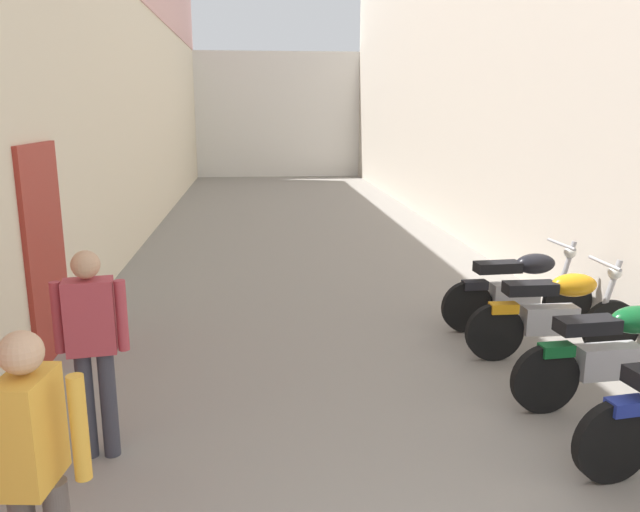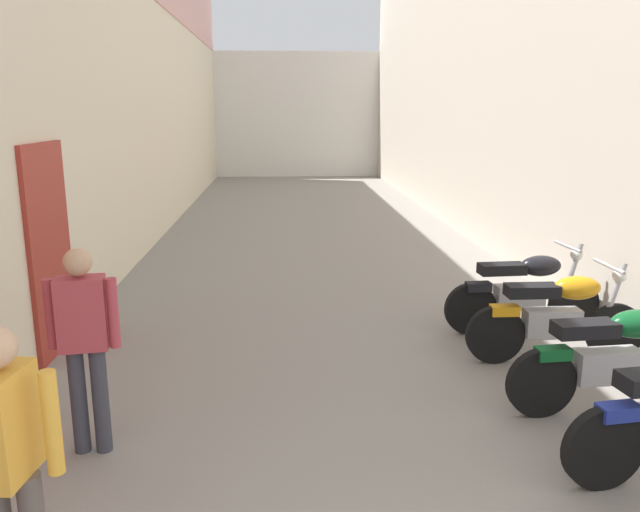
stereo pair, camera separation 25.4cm
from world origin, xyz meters
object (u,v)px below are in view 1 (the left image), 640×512
(motorcycle_third, at_px, (615,352))
(pedestrian_by_doorway, at_px, (34,464))
(motorcycle_fifth, at_px, (520,288))
(pedestrian_mid_alley, at_px, (92,340))
(motorcycle_fourth, at_px, (555,312))

(motorcycle_third, height_order, pedestrian_by_doorway, pedestrian_by_doorway)
(motorcycle_fifth, height_order, pedestrian_by_doorway, pedestrian_by_doorway)
(motorcycle_fifth, bearing_deg, pedestrian_mid_alley, -150.70)
(motorcycle_third, xyz_separation_m, motorcycle_fifth, (0.00, 2.00, 0.00))
(motorcycle_third, distance_m, motorcycle_fifth, 2.00)
(motorcycle_fourth, xyz_separation_m, pedestrian_mid_alley, (-4.22, -1.47, 0.42))
(motorcycle_fourth, bearing_deg, pedestrian_mid_alley, -160.76)
(motorcycle_third, bearing_deg, motorcycle_fourth, 90.00)
(motorcycle_third, distance_m, motorcycle_fourth, 1.10)
(motorcycle_fourth, relative_size, pedestrian_by_doorway, 1.18)
(motorcycle_fourth, relative_size, pedestrian_mid_alley, 1.18)
(motorcycle_third, bearing_deg, pedestrian_mid_alley, -174.95)
(motorcycle_third, relative_size, pedestrian_by_doorway, 1.18)
(motorcycle_third, relative_size, pedestrian_mid_alley, 1.18)
(motorcycle_fourth, distance_m, motorcycle_fifth, 0.90)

